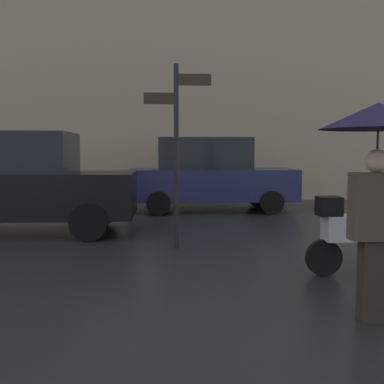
# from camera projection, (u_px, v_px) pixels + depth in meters

# --- Properties ---
(pedestrian_with_umbrella) EXTENTS (1.06, 1.06, 2.01)m
(pedestrian_with_umbrella) POSITION_uv_depth(u_px,v_px,m) (378.00, 146.00, 4.26)
(pedestrian_with_umbrella) COLOR #2A241E
(pedestrian_with_umbrella) RESTS_ON ground
(parked_scooter) EXTENTS (1.49, 0.32, 1.23)m
(parked_scooter) POSITION_uv_depth(u_px,v_px,m) (360.00, 232.00, 5.98)
(parked_scooter) COLOR black
(parked_scooter) RESTS_ON ground
(parked_car_left) EXTENTS (4.28, 2.03, 1.94)m
(parked_car_left) POSITION_uv_depth(u_px,v_px,m) (19.00, 182.00, 9.07)
(parked_car_left) COLOR black
(parked_car_left) RESTS_ON ground
(parked_car_right) EXTENTS (4.36, 1.96, 1.94)m
(parked_car_right) POSITION_uv_depth(u_px,v_px,m) (209.00, 175.00, 12.56)
(parked_car_right) COLOR #1E234C
(parked_car_right) RESTS_ON ground
(street_signpost) EXTENTS (1.08, 0.08, 2.97)m
(street_signpost) POSITION_uv_depth(u_px,v_px,m) (177.00, 137.00, 7.58)
(street_signpost) COLOR black
(street_signpost) RESTS_ON ground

